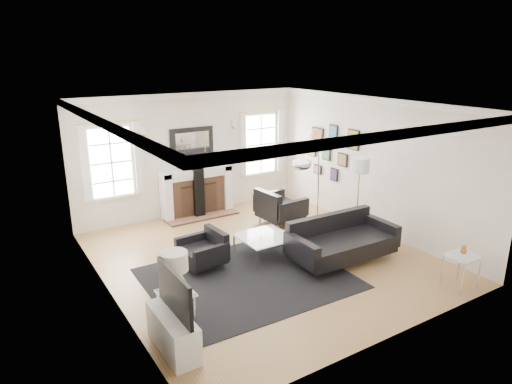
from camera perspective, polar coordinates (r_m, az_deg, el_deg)
floor at (r=8.56m, az=0.78°, el=-8.16°), size 6.00×6.00×0.00m
back_wall at (r=10.63m, az=-8.04°, el=4.68°), size 5.50×0.04×2.80m
front_wall at (r=5.92m, az=16.91°, el=-6.00°), size 5.50×0.04×2.80m
left_wall at (r=7.03m, az=-18.37°, el=-2.48°), size 0.04×6.00×2.80m
right_wall at (r=9.79m, az=14.48°, el=3.24°), size 0.04×6.00×2.80m
ceiling at (r=7.79m, az=0.87°, el=10.82°), size 5.50×6.00×0.02m
crown_molding at (r=7.80m, az=0.86°, el=10.38°), size 5.50×6.00×0.12m
fireplace at (r=10.66m, az=-7.39°, el=-0.02°), size 1.70×0.69×1.11m
mantel_mirror at (r=10.54m, az=-8.00°, el=5.97°), size 1.05×0.07×0.75m
window_left at (r=9.98m, az=-17.66°, el=3.58°), size 1.24×0.15×1.62m
window_right at (r=11.44m, az=0.56°, el=6.02°), size 1.24×0.15×1.62m
gallery_wall at (r=10.64m, az=9.37°, el=5.37°), size 0.04×1.73×1.29m
tv_unit at (r=6.09m, az=-10.30°, el=-16.22°), size 0.35×1.00×1.09m
area_rug at (r=7.82m, az=-1.07°, el=-10.70°), size 3.28×2.75×0.01m
sofa at (r=8.47m, az=10.47°, el=-6.11°), size 2.02×0.97×0.65m
armchair_left at (r=8.16m, az=-6.46°, el=-7.31°), size 0.76×0.83×0.53m
armchair_right at (r=10.09m, az=2.81°, el=-1.99°), size 0.93×1.02×0.64m
coffee_table at (r=8.45m, az=1.07°, el=-5.74°), size 0.91×0.91×0.40m
side_table_left at (r=6.51m, az=-9.95°, el=-13.07°), size 0.46×0.46×0.51m
nesting_table at (r=8.04m, az=24.36°, el=-7.97°), size 0.52×0.44×0.57m
gourd_lamp at (r=6.30m, az=-10.15°, el=-9.54°), size 0.37×0.37×0.60m
orange_vase at (r=7.96m, az=24.54°, el=-6.62°), size 0.10×0.10×0.15m
arc_floor_lamp at (r=8.64m, az=6.88°, el=0.99°), size 1.67×1.54×2.36m
stick_floor_lamp at (r=8.88m, az=12.85°, el=2.72°), size 0.35×0.35×1.75m
speaker_tower at (r=10.51m, az=-7.25°, el=-0.08°), size 0.24×0.24×1.15m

